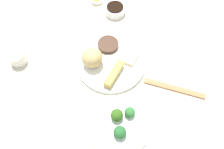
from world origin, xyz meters
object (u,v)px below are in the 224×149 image
object	(u,v)px
teacup	(17,58)
sauce_ramekin_hot_mustard	(97,0)
main_plate	(111,62)
broccoli_plate	(118,126)
chopsticks_pair	(174,88)
soy_sauce_bowl	(115,10)

from	to	relation	value
teacup	sauce_ramekin_hot_mustard	bearing A→B (deg)	49.79
main_plate	teacup	bearing A→B (deg)	-179.64
teacup	broccoli_plate	bearing A→B (deg)	-32.59
sauce_ramekin_hot_mustard	chopsticks_pair	size ratio (longest dim) A/B	0.24
main_plate	teacup	world-z (taller)	teacup
main_plate	chopsticks_pair	xyz separation A→B (m)	(0.24, -0.11, -0.00)
broccoli_plate	teacup	distance (m)	0.48
main_plate	soy_sauce_bowl	bearing A→B (deg)	87.73
sauce_ramekin_hot_mustard	teacup	bearing A→B (deg)	-130.21
main_plate	broccoli_plate	bearing A→B (deg)	-82.64
soy_sauce_bowl	teacup	size ratio (longest dim) A/B	1.39
sauce_ramekin_hot_mustard	main_plate	bearing A→B (deg)	-77.20
main_plate	soy_sauce_bowl	size ratio (longest dim) A/B	3.02
broccoli_plate	chopsticks_pair	xyz separation A→B (m)	(0.21, 0.15, -0.00)
broccoli_plate	chopsticks_pair	bearing A→B (deg)	35.72
main_plate	soy_sauce_bowl	xyz separation A→B (m)	(0.01, 0.27, 0.01)
main_plate	sauce_ramekin_hot_mustard	distance (m)	0.35
teacup	chopsticks_pair	xyz separation A→B (m)	(0.61, -0.11, -0.02)
main_plate	chopsticks_pair	bearing A→B (deg)	-24.50
main_plate	chopsticks_pair	size ratio (longest dim) A/B	1.20
broccoli_plate	teacup	xyz separation A→B (m)	(-0.40, 0.26, 0.02)
broccoli_plate	sauce_ramekin_hot_mustard	bearing A→B (deg)	100.47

